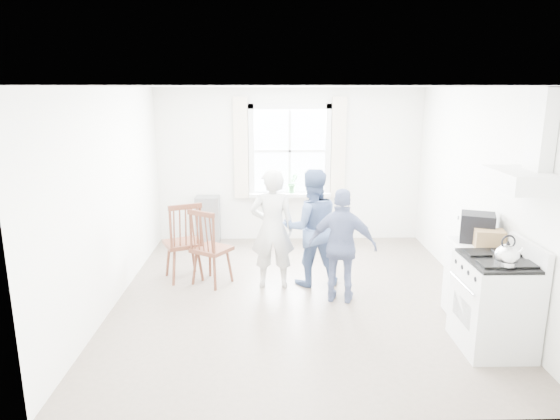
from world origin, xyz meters
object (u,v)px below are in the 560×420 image
(person_mid, at_px, (311,228))
(stereo_stack, at_px, (477,227))
(gas_stove, at_px, (495,303))
(person_right, at_px, (342,246))
(windsor_chair_a, at_px, (185,234))
(low_cabinet, at_px, (473,280))
(windsor_chair_b, at_px, (206,240))
(person_left, at_px, (272,229))

(person_mid, bearing_deg, stereo_stack, 143.77)
(gas_stove, height_order, person_right, person_right)
(person_mid, bearing_deg, windsor_chair_a, -10.51)
(low_cabinet, distance_m, person_right, 1.54)
(stereo_stack, bearing_deg, person_right, 163.54)
(stereo_stack, distance_m, windsor_chair_b, 3.34)
(windsor_chair_b, bearing_deg, low_cabinet, -17.59)
(windsor_chair_b, relative_size, person_mid, 0.67)
(low_cabinet, relative_size, windsor_chair_b, 0.85)
(gas_stove, bearing_deg, low_cabinet, 84.32)
(low_cabinet, xyz_separation_m, stereo_stack, (0.01, 0.05, 0.61))
(gas_stove, distance_m, person_right, 1.83)
(person_left, bearing_deg, windsor_chair_b, -1.31)
(windsor_chair_b, bearing_deg, person_mid, 2.40)
(windsor_chair_a, distance_m, windsor_chair_b, 0.35)
(windsor_chair_a, height_order, person_mid, person_mid)
(gas_stove, height_order, person_mid, person_mid)
(person_left, height_order, person_mid, person_left)
(low_cabinet, xyz_separation_m, windsor_chair_a, (-3.47, 1.18, 0.23))
(person_right, bearing_deg, gas_stove, 153.12)
(stereo_stack, bearing_deg, windsor_chair_a, 162.11)
(low_cabinet, bearing_deg, stereo_stack, 81.93)
(windsor_chair_a, bearing_deg, person_right, -18.90)
(windsor_chair_a, bearing_deg, person_left, -9.60)
(windsor_chair_a, xyz_separation_m, person_mid, (1.70, -0.11, 0.11))
(gas_stove, bearing_deg, person_left, 142.96)
(low_cabinet, height_order, person_right, person_right)
(windsor_chair_a, relative_size, person_right, 0.78)
(windsor_chair_a, xyz_separation_m, person_left, (1.18, -0.20, 0.12))
(low_cabinet, relative_size, windsor_chair_a, 0.81)
(gas_stove, height_order, windsor_chair_a, gas_stove)
(gas_stove, relative_size, person_mid, 0.71)
(windsor_chair_a, relative_size, windsor_chair_b, 1.05)
(person_left, bearing_deg, gas_stove, 143.44)
(low_cabinet, distance_m, person_mid, 2.09)
(windsor_chair_b, distance_m, person_mid, 1.40)
(gas_stove, relative_size, windsor_chair_a, 1.01)
(windsor_chair_a, bearing_deg, low_cabinet, -18.72)
(low_cabinet, height_order, stereo_stack, stereo_stack)
(windsor_chair_b, relative_size, person_right, 0.74)
(person_mid, bearing_deg, gas_stove, 127.33)
(gas_stove, distance_m, stereo_stack, 0.95)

